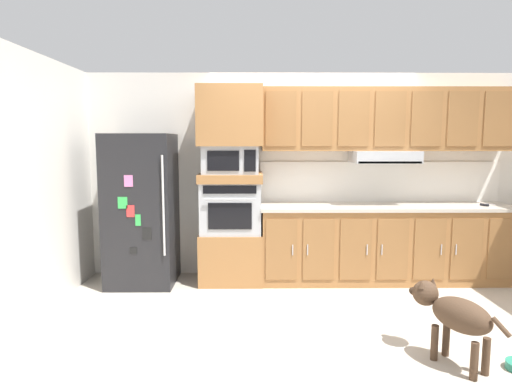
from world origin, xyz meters
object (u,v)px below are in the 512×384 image
at_px(microwave, 231,160).
at_px(refrigerator, 142,210).
at_px(screwdriver, 485,205).
at_px(dog, 453,313).
at_px(built_in_oven, 231,207).

bearing_deg(microwave, refrigerator, -176.29).
bearing_deg(screwdriver, microwave, 178.47).
relative_size(microwave, dog, 0.84).
height_order(screwdriver, dog, screwdriver).
xyz_separation_m(built_in_oven, dog, (1.76, -1.97, -0.50)).
distance_m(microwave, screwdriver, 3.03).
relative_size(refrigerator, built_in_oven, 2.51).
bearing_deg(refrigerator, built_in_oven, 3.71).
xyz_separation_m(refrigerator, built_in_oven, (1.04, 0.07, 0.02)).
xyz_separation_m(built_in_oven, screwdriver, (2.98, -0.08, 0.03)).
bearing_deg(microwave, dog, -48.16).
bearing_deg(dog, screwdriver, -62.36).
xyz_separation_m(microwave, dog, (1.76, -1.97, -1.06)).
bearing_deg(refrigerator, dog, -34.13).
height_order(built_in_oven, screwdriver, built_in_oven).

